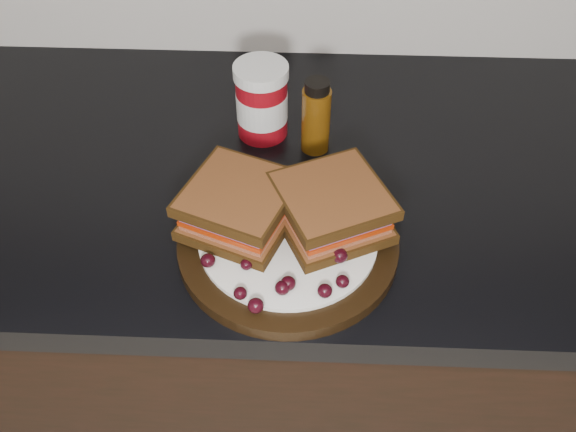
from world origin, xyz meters
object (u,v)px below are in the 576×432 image
plate (288,244)px  sandwich_left (239,206)px  condiment_jar (262,101)px  oil_bottle (316,116)px

plate → sandwich_left: (-0.06, 0.02, 0.04)m
plate → condiment_jar: condiment_jar is taller
condiment_jar → oil_bottle: size_ratio=1.01×
plate → condiment_jar: 0.24m
condiment_jar → oil_bottle: 0.09m
condiment_jar → plate: bearing=-78.4°
oil_bottle → condiment_jar: bearing=157.9°
condiment_jar → oil_bottle: (0.08, -0.03, -0.00)m
sandwich_left → condiment_jar: bearing=108.1°
plate → sandwich_left: size_ratio=2.22×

